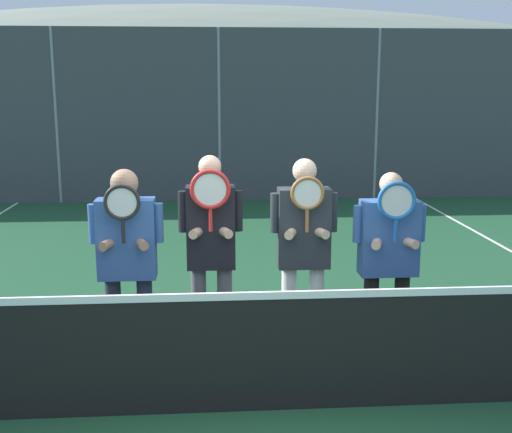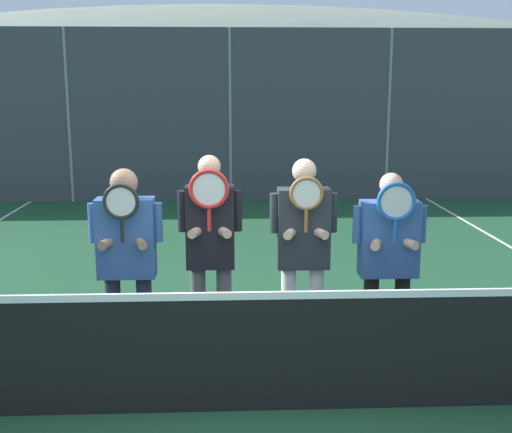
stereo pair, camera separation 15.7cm
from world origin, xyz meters
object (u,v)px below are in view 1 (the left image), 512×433
at_px(car_left_of_center, 141,146).
at_px(player_center_left, 211,246).
at_px(player_rightmost, 389,252).
at_px(player_center_right, 304,245).
at_px(player_leftmost, 127,253).
at_px(car_center, 345,144).

bearing_deg(car_left_of_center, player_center_left, -81.03).
bearing_deg(car_left_of_center, player_rightmost, -73.39).
bearing_deg(player_center_right, player_leftmost, -175.34).
relative_size(player_rightmost, car_left_of_center, 0.39).
height_order(player_leftmost, car_left_of_center, car_left_of_center).
bearing_deg(player_rightmost, player_leftmost, -179.70).
bearing_deg(player_rightmost, player_center_left, 176.71).
bearing_deg(car_left_of_center, player_leftmost, -84.78).
height_order(player_rightmost, car_center, car_center).
distance_m(player_center_left, player_center_right, 0.80).
height_order(player_rightmost, car_left_of_center, car_left_of_center).
height_order(player_center_right, car_center, car_center).
relative_size(player_center_left, car_center, 0.39).
relative_size(player_center_right, car_center, 0.39).
height_order(player_center_left, player_center_right, player_center_left).
xyz_separation_m(player_leftmost, player_center_right, (1.49, 0.12, 0.01)).
bearing_deg(player_center_left, player_rightmost, -3.29).
bearing_deg(player_leftmost, player_rightmost, 0.30).
height_order(player_leftmost, player_center_left, player_center_left).
bearing_deg(player_rightmost, car_left_of_center, 106.61).
bearing_deg(car_center, player_leftmost, -110.64).
relative_size(player_leftmost, car_left_of_center, 0.41).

